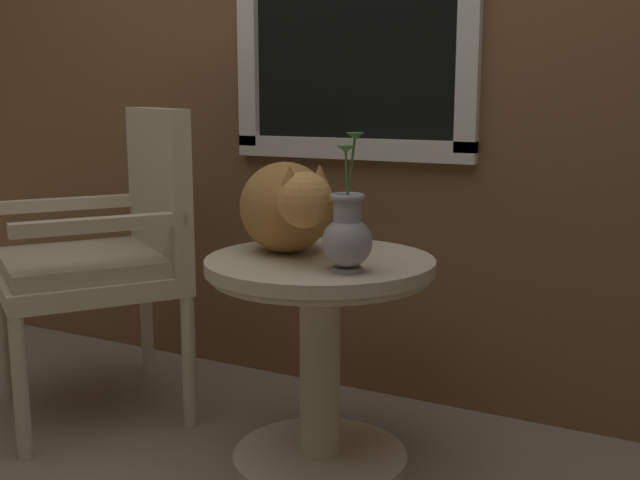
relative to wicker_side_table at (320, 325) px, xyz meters
The scene contains 5 objects.
back_wall 1.09m from the wicker_side_table, 108.19° to the left, with size 4.00×0.07×2.60m.
wicker_side_table is the anchor object (origin of this frame).
wicker_chair 0.79m from the wicker_side_table, behind, with size 0.75×0.75×0.99m.
cat 0.34m from the wicker_side_table, 169.65° to the left, with size 0.47×0.46×0.26m.
pewter_vase_with_ivy 0.34m from the wicker_side_table, 39.85° to the right, with size 0.13×0.13×0.35m.
Camera 1 is at (1.16, -1.55, 1.02)m, focal length 43.65 mm.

